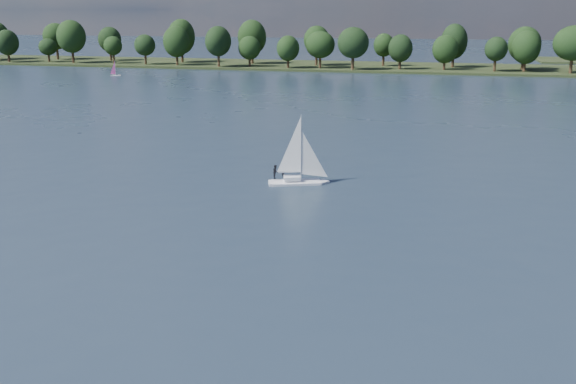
{
  "coord_description": "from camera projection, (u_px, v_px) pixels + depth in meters",
  "views": [
    {
      "loc": [
        14.11,
        -16.68,
        19.71
      ],
      "look_at": [
        0.04,
        42.02,
        2.5
      ],
      "focal_mm": 40.0,
      "sensor_mm": 36.0,
      "label": 1
    }
  ],
  "objects": [
    {
      "name": "far_shore",
      "position": [
        402.0,
        68.0,
        222.42
      ],
      "size": [
        660.0,
        40.0,
        1.5
      ],
      "primitive_type": "cube",
      "color": "black",
      "rests_on": "ground"
    },
    {
      "name": "dinghy_pink",
      "position": [
        116.0,
        72.0,
        197.48
      ],
      "size": [
        3.26,
        2.26,
        4.85
      ],
      "rotation": [
        0.0,
        0.0,
        0.39
      ],
      "color": "silver",
      "rests_on": "ground"
    },
    {
      "name": "treeline",
      "position": [
        384.0,
        45.0,
        217.41
      ],
      "size": [
        563.31,
        74.06,
        18.06
      ],
      "color": "black",
      "rests_on": "ground"
    },
    {
      "name": "ground",
      "position": [
        361.0,
        121.0,
        117.69
      ],
      "size": [
        700.0,
        700.0,
        0.0
      ],
      "primitive_type": "plane",
      "color": "#233342",
      "rests_on": "ground"
    },
    {
      "name": "sailboat",
      "position": [
        295.0,
        164.0,
        74.49
      ],
      "size": [
        6.74,
        3.96,
        8.57
      ],
      "rotation": [
        0.0,
        0.0,
        0.35
      ],
      "color": "white",
      "rests_on": "ground"
    }
  ]
}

